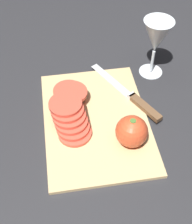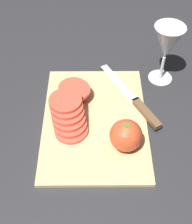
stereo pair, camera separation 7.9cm
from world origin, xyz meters
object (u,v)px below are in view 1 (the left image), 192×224
at_px(tomato_slice_stack_near, 70,92).
at_px(wine_glass, 156,38).
at_px(whole_tomato, 132,131).
at_px(knife, 138,102).
at_px(tomato_slice_stack_far, 70,118).

bearing_deg(tomato_slice_stack_near, wine_glass, -73.37).
xyz_separation_m(whole_tomato, knife, (0.12, -0.05, -0.03)).
relative_size(whole_tomato, tomato_slice_stack_far, 0.55).
height_order(tomato_slice_stack_near, tomato_slice_stack_far, tomato_slice_stack_far).
bearing_deg(wine_glass, tomato_slice_stack_far, 124.24).
distance_m(whole_tomato, tomato_slice_stack_near, 0.22).
relative_size(whole_tomato, tomato_slice_stack_near, 0.66).
bearing_deg(knife, whole_tomato, 129.33).
xyz_separation_m(wine_glass, knife, (-0.13, 0.07, -0.11)).
distance_m(tomato_slice_stack_near, tomato_slice_stack_far, 0.10).
distance_m(whole_tomato, tomato_slice_stack_far, 0.16).
bearing_deg(tomato_slice_stack_far, whole_tomato, -117.39).
height_order(wine_glass, tomato_slice_stack_far, wine_glass).
distance_m(knife, tomato_slice_stack_far, 0.20).
xyz_separation_m(whole_tomato, tomato_slice_stack_far, (0.07, 0.14, -0.01)).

